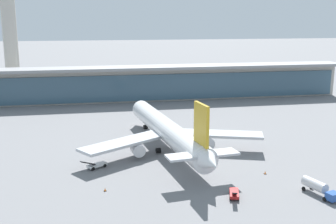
{
  "coord_description": "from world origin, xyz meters",
  "views": [
    {
      "loc": [
        -22.85,
        -103.17,
        35.42
      ],
      "look_at": [
        0.0,
        16.43,
        8.08
      ],
      "focal_mm": 44.75,
      "sensor_mm": 36.0,
      "label": 1
    }
  ],
  "objects": [
    {
      "name": "terminal_building",
      "position": [
        0.0,
        76.73,
        7.87
      ],
      "size": [
        183.6,
        12.8,
        15.2
      ],
      "color": "#B2ADA3",
      "rests_on": "ground"
    },
    {
      "name": "service_truck_near_nose_red",
      "position": [
        5.11,
        -28.21,
        0.81
      ],
      "size": [
        3.37,
        6.89,
        2.7
      ],
      "color": "#B21E1E",
      "rests_on": "ground"
    },
    {
      "name": "service_truck_under_wing_blue",
      "position": [
        22.39,
        -30.42,
        1.71
      ],
      "size": [
        4.59,
        8.89,
        2.95
      ],
      "color": "#234C9E",
      "rests_on": "ground"
    },
    {
      "name": "control_tower",
      "position": [
        -57.31,
        100.5,
        35.57
      ],
      "size": [
        12.0,
        12.0,
        65.05
      ],
      "color": "#B2ADA3",
      "rests_on": "ground"
    },
    {
      "name": "safety_cone_bravo",
      "position": [
        -20.44,
        -20.23,
        0.32
      ],
      "size": [
        0.62,
        0.62,
        0.7
      ],
      "color": "orange",
      "rests_on": "ground"
    },
    {
      "name": "ground_plane",
      "position": [
        0.0,
        0.0,
        0.0
      ],
      "size": [
        1200.0,
        1200.0,
        0.0
      ],
      "primitive_type": "plane",
      "color": "slate"
    },
    {
      "name": "safety_cone_alpha",
      "position": [
        16.59,
        -17.27,
        0.32
      ],
      "size": [
        0.62,
        0.62,
        0.7
      ],
      "color": "orange",
      "rests_on": "ground"
    },
    {
      "name": "service_truck_mid_apron_white",
      "position": [
        -21.95,
        -5.99,
        0.81
      ],
      "size": [
        6.49,
        4.74,
        2.7
      ],
      "color": "silver",
      "rests_on": "ground"
    },
    {
      "name": "airliner_on_stand",
      "position": [
        -2.27,
        4.79,
        5.53
      ],
      "size": [
        50.36,
        65.95,
        17.57
      ],
      "color": "white",
      "rests_on": "ground"
    }
  ]
}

